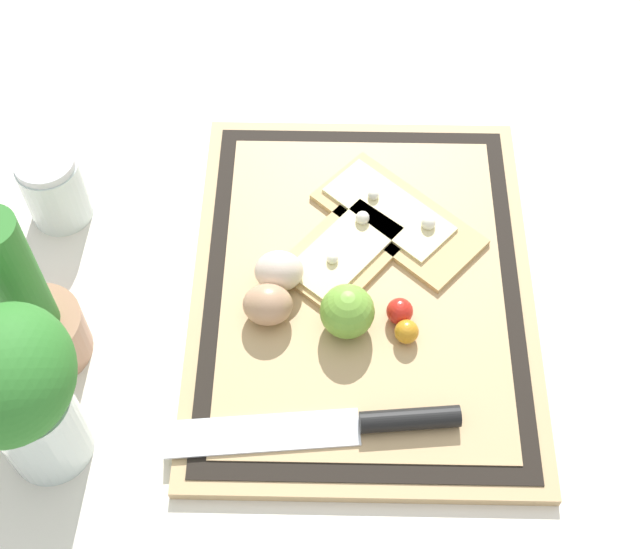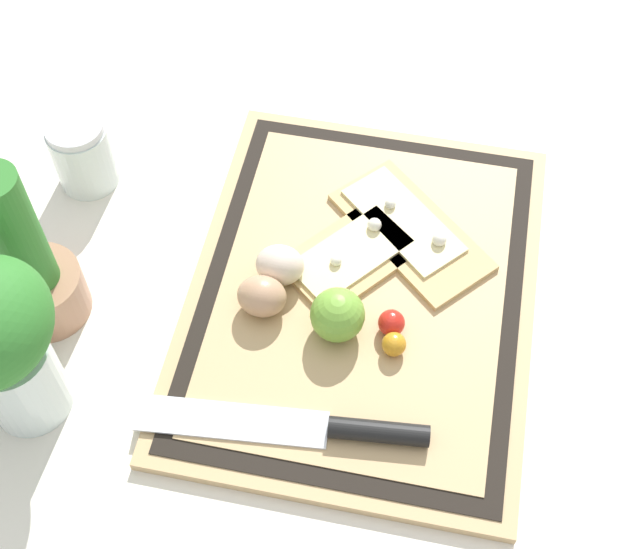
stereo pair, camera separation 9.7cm
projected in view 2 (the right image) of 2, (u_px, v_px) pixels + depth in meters
The scene contains 12 objects.
ground_plane at pixel (361, 298), 0.99m from camera, with size 6.00×6.00×0.00m, color silver.
cutting_board at pixel (362, 294), 0.99m from camera, with size 0.49×0.38×0.02m.
pizza_slice_near at pixel (410, 229), 1.02m from camera, with size 0.20×0.21×0.02m.
pizza_slice_far at pixel (357, 251), 1.00m from camera, with size 0.19×0.18×0.02m.
knife at pixel (330, 428), 0.88m from camera, with size 0.06×0.30×0.02m.
egg_brown at pixel (262, 296), 0.95m from camera, with size 0.05×0.05×0.05m, color tan.
egg_pink at pixel (280, 263), 0.97m from camera, with size 0.05×0.05×0.05m, color beige.
lime at pixel (338, 315), 0.93m from camera, with size 0.06×0.06×0.06m, color #70A838.
cherry_tomato_red at pixel (391, 323), 0.94m from camera, with size 0.03×0.03×0.03m, color red.
cherry_tomato_yellow at pixel (394, 344), 0.93m from camera, with size 0.03×0.03×0.03m, color orange.
herb_pot at pixel (32, 269), 0.92m from camera, with size 0.09×0.09×0.22m.
sauce_jar at pixel (83, 157), 1.06m from camera, with size 0.07×0.07×0.09m.
Camera 2 is at (-0.53, -0.06, 0.84)m, focal length 50.00 mm.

